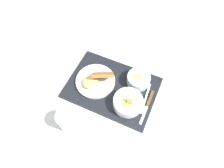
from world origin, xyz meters
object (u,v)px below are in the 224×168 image
object	(u,v)px
plate_main	(96,80)
glass_water	(67,121)
spoon	(144,103)
knife	(149,101)
bowl_salad	(128,102)
bowl_soup	(139,79)

from	to	relation	value
plate_main	glass_water	bearing A→B (deg)	85.95
plate_main	spoon	xyz separation A→B (m)	(-0.26, 0.01, -0.01)
knife	plate_main	bearing A→B (deg)	-88.38
spoon	glass_water	size ratio (longest dim) A/B	1.58
bowl_salad	knife	world-z (taller)	bowl_salad
bowl_salad	bowl_soup	distance (m)	0.14
spoon	knife	bearing A→B (deg)	132.80
knife	bowl_soup	bearing A→B (deg)	-132.21
bowl_salad	plate_main	distance (m)	0.20
knife	glass_water	xyz separation A→B (m)	(0.30, 0.25, 0.03)
bowl_salad	knife	xyz separation A→B (m)	(-0.09, -0.06, -0.02)
bowl_salad	glass_water	size ratio (longest dim) A/B	1.30
plate_main	knife	size ratio (longest dim) A/B	1.10
glass_water	spoon	bearing A→B (deg)	-140.16
knife	spoon	size ratio (longest dim) A/B	1.07
bowl_soup	knife	distance (m)	0.12
knife	glass_water	world-z (taller)	glass_water
bowl_salad	glass_water	xyz separation A→B (m)	(0.21, 0.19, 0.00)
spoon	bowl_salad	bearing A→B (deg)	-64.40
plate_main	spoon	distance (m)	0.26
plate_main	knife	distance (m)	0.28
bowl_soup	glass_water	bearing A→B (deg)	57.52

